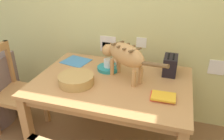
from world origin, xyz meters
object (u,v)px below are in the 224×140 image
coffee_mug (109,63)px  magazine (76,61)px  dining_table (112,89)px  wooden_chair_far (13,92)px  cat (124,55)px  saucer_bowl (108,68)px  book_stack (163,97)px  toaster (170,65)px  wicker_basket (76,79)px

coffee_mug → magazine: bearing=167.8°
dining_table → wooden_chair_far: size_ratio=1.43×
cat → saucer_bowl: (-0.18, 0.12, -0.20)m
book_stack → toaster: toaster is taller
dining_table → wooden_chair_far: wooden_chair_far is taller
saucer_bowl → cat: bearing=-32.9°
dining_table → saucer_bowl: saucer_bowl is taller
wooden_chair_far → toaster: bearing=103.3°
wicker_basket → coffee_mug: bearing=62.2°
magazine → book_stack: 1.03m
dining_table → coffee_mug: size_ratio=10.70×
dining_table → wooden_chair_far: bearing=-177.2°
wooden_chair_far → coffee_mug: bearing=105.2°
wooden_chair_far → wicker_basket: bearing=84.0°
cat → magazine: 0.63m
saucer_bowl → wicker_basket: (-0.18, -0.34, 0.03)m
wicker_basket → magazine: bearing=115.6°
wicker_basket → toaster: toaster is taller
dining_table → saucer_bowl: size_ratio=6.32×
dining_table → cat: size_ratio=2.13×
dining_table → toaster: (0.47, 0.28, 0.17)m
book_stack → magazine: bearing=154.9°
wicker_basket → toaster: size_ratio=1.50×
saucer_bowl → book_stack: 0.65m
cat → wicker_basket: size_ratio=2.11×
wooden_chair_far → magazine: bearing=120.3°
book_stack → wooden_chair_far: bearing=175.8°
cat → toaster: size_ratio=3.17×
dining_table → coffee_mug: (-0.09, 0.19, 0.16)m
magazine → wicker_basket: 0.47m
toaster → wooden_chair_far: 1.61m
saucer_bowl → wicker_basket: 0.39m
cat → saucer_bowl: bearing=90.0°
book_stack → wicker_basket: 0.73m
dining_table → wicker_basket: 0.34m
dining_table → magazine: (-0.47, 0.27, 0.09)m
dining_table → coffee_mug: coffee_mug is taller
book_stack → toaster: 0.45m
coffee_mug → cat: bearing=-33.4°
saucer_bowl → toaster: 0.58m
coffee_mug → book_stack: bearing=-32.8°
book_stack → dining_table: bearing=160.5°
dining_table → magazine: bearing=150.0°
dining_table → saucer_bowl: 0.24m
cat → book_stack: bearing=-89.6°
saucer_bowl → coffee_mug: size_ratio=1.69×
magazine → wicker_basket: bearing=-52.8°
coffee_mug → wooden_chair_far: wooden_chair_far is taller
dining_table → wicker_basket: (-0.27, -0.15, 0.13)m
dining_table → saucer_bowl: bearing=116.3°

